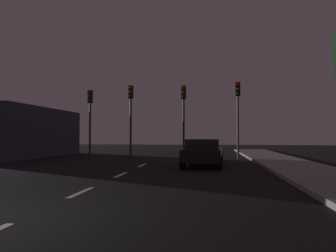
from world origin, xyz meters
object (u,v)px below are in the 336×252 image
Objects in this scene: traffic_signal_center_right at (184,107)px; car_stopped_ahead at (204,152)px; traffic_signal_center_left at (131,107)px; traffic_signal_far_right at (238,105)px; traffic_signal_far_left at (90,110)px.

car_stopped_ahead is (1.40, -4.73, -2.71)m from traffic_signal_center_right.
traffic_signal_center_left is 0.99× the size of traffic_signal_far_right.
traffic_signal_far_left is 10.14m from traffic_signal_far_right.
traffic_signal_far_left is 2.93m from traffic_signal_center_left.
traffic_signal_center_left is at bearing 180.00° from traffic_signal_center_right.
traffic_signal_far_left is at bearing -179.99° from traffic_signal_center_left.
traffic_signal_center_left is 3.65m from traffic_signal_center_right.
traffic_signal_far_right is 5.91m from car_stopped_ahead.
traffic_signal_far_left is at bearing 149.31° from car_stopped_ahead.
traffic_signal_center_left reaches higher than traffic_signal_far_left.
traffic_signal_far_right is at bearing 0.01° from traffic_signal_center_right.
traffic_signal_far_right reaches higher than traffic_signal_center_right.
traffic_signal_far_right reaches higher than traffic_signal_far_left.
car_stopped_ahead is at bearing -73.51° from traffic_signal_center_right.
traffic_signal_center_right is 3.57m from traffic_signal_far_right.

